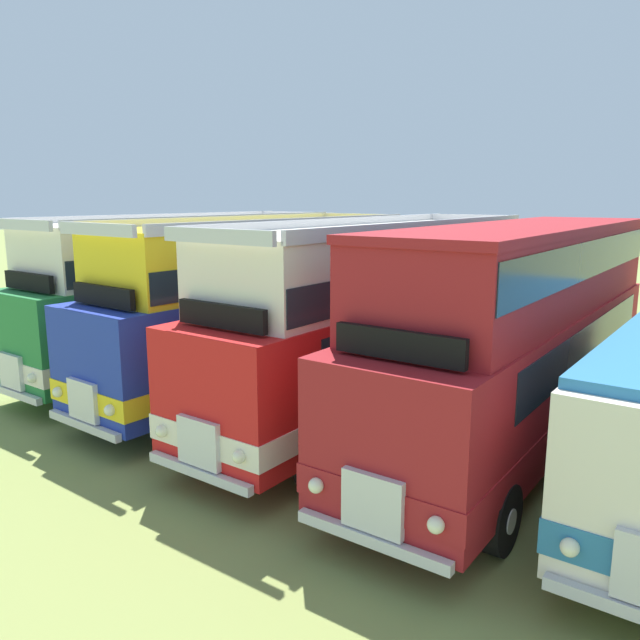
{
  "coord_description": "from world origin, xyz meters",
  "views": [
    {
      "loc": [
        0.76,
        -11.81,
        5.0
      ],
      "look_at": [
        -8.62,
        0.65,
        1.92
      ],
      "focal_mm": 34.87,
      "sensor_mm": 36.0,
      "label": 1
    }
  ],
  "objects_px": {
    "bus_first_in_row": "(192,289)",
    "bus_third_in_row": "(383,313)",
    "bus_fourth_in_row": "(521,327)",
    "bus_second_in_row": "(263,302)"
  },
  "relations": [
    {
      "from": "bus_first_in_row",
      "to": "bus_third_in_row",
      "type": "distance_m",
      "value": 6.58
    },
    {
      "from": "bus_fourth_in_row",
      "to": "bus_second_in_row",
      "type": "bearing_deg",
      "value": -176.95
    },
    {
      "from": "bus_first_in_row",
      "to": "bus_fourth_in_row",
      "type": "bearing_deg",
      "value": -1.11
    },
    {
      "from": "bus_second_in_row",
      "to": "bus_third_in_row",
      "type": "relative_size",
      "value": 0.89
    },
    {
      "from": "bus_second_in_row",
      "to": "bus_fourth_in_row",
      "type": "xyz_separation_m",
      "value": [
        6.58,
        0.35,
        0.12
      ]
    },
    {
      "from": "bus_second_in_row",
      "to": "bus_third_in_row",
      "type": "distance_m",
      "value": 3.33
    },
    {
      "from": "bus_fourth_in_row",
      "to": "bus_first_in_row",
      "type": "bearing_deg",
      "value": 178.89
    },
    {
      "from": "bus_second_in_row",
      "to": "bus_third_in_row",
      "type": "bearing_deg",
      "value": 8.71
    },
    {
      "from": "bus_third_in_row",
      "to": "bus_fourth_in_row",
      "type": "xyz_separation_m",
      "value": [
        3.29,
        -0.15,
        0.11
      ]
    },
    {
      "from": "bus_second_in_row",
      "to": "bus_fourth_in_row",
      "type": "distance_m",
      "value": 6.59
    }
  ]
}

